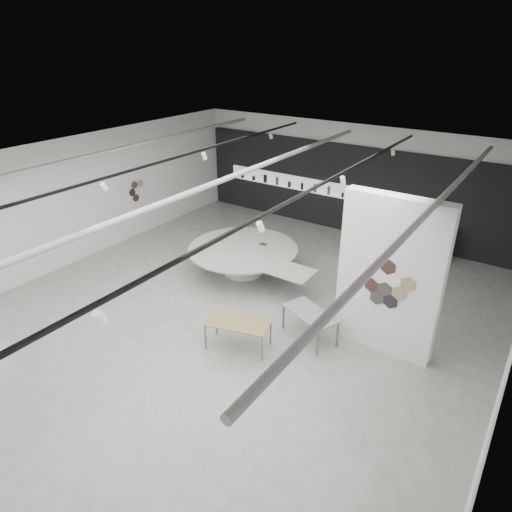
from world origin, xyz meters
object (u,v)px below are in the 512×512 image
Objects in this scene: partition_column at (389,277)px; sample_table_stone at (310,315)px; display_island at (245,257)px; kitchen_counter at (421,238)px; sample_table_wood at (238,324)px.

sample_table_stone is at bearing -158.36° from partition_column.
display_island is 5.84m from kitchen_counter.
kitchen_counter is (0.78, 6.10, -0.10)m from sample_table_stone.
sample_table_wood is (1.96, -2.99, 0.08)m from display_island.
partition_column reaches higher than kitchen_counter.
sample_table_stone is 6.16m from kitchen_counter.
partition_column is 0.87× the size of display_island.
kitchen_counter is at bearing 75.10° from sample_table_wood.
partition_column is at bearing -13.83° from display_island.
sample_table_stone is (1.17, 1.22, 0.01)m from sample_table_wood.
sample_table_wood is (-2.67, -1.82, -1.19)m from partition_column.
partition_column is at bearing 34.25° from sample_table_wood.
sample_table_wood is at bearing -105.80° from kitchen_counter.
display_island is 2.78× the size of sample_table_stone.
sample_table_stone is at bearing 46.32° from sample_table_wood.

